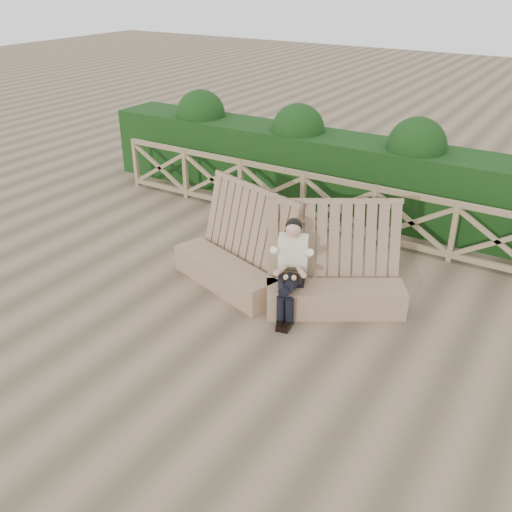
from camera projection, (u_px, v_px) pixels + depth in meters
The scene contains 5 objects.
ground at pixel (232, 319), 8.22m from camera, with size 60.00×60.00×0.00m, color brown.
bench at pixel (280, 273), 8.64m from camera, with size 3.81×1.71×1.56m.
woman at pixel (291, 265), 8.09m from camera, with size 0.58×0.94×1.43m.
guardrail at pixel (337, 206), 10.61m from camera, with size 10.10×0.09×1.10m.
hedge at pixel (363, 178), 11.43m from camera, with size 12.00×1.20×1.50m, color black.
Camera 1 is at (3.95, -5.67, 4.56)m, focal length 40.00 mm.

